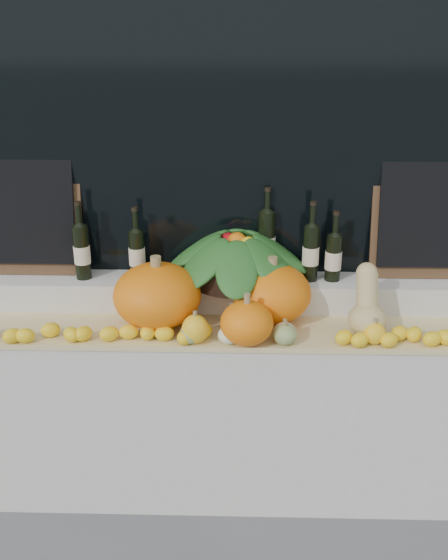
# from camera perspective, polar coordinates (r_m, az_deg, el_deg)

# --- Properties ---
(storefront_facade) EXTENTS (7.00, 0.94, 4.50)m
(storefront_facade) POSITION_cam_1_polar(r_m,az_deg,el_deg) (3.27, 0.40, 24.26)
(storefront_facade) COLOR beige
(storefront_facade) RESTS_ON ground
(display_sill) EXTENTS (2.30, 0.55, 0.88)m
(display_sill) POSITION_cam_1_polar(r_m,az_deg,el_deg) (3.07, 0.04, -11.25)
(display_sill) COLOR silver
(display_sill) RESTS_ON ground
(rear_tier) EXTENTS (2.30, 0.25, 0.16)m
(rear_tier) POSITION_cam_1_polar(r_m,az_deg,el_deg) (2.95, 0.11, -1.19)
(rear_tier) COLOR silver
(rear_tier) RESTS_ON display_sill
(straw_bedding) EXTENTS (2.10, 0.32, 0.02)m
(straw_bedding) POSITION_cam_1_polar(r_m,az_deg,el_deg) (2.73, -0.03, -4.81)
(straw_bedding) COLOR tan
(straw_bedding) RESTS_ON display_sill
(pumpkin_left) EXTENTS (0.40, 0.40, 0.28)m
(pumpkin_left) POSITION_cam_1_polar(r_m,az_deg,el_deg) (2.73, -6.12, -1.40)
(pumpkin_left) COLOR orange
(pumpkin_left) RESTS_ON straw_bedding
(pumpkin_right) EXTENTS (0.42, 0.42, 0.26)m
(pumpkin_right) POSITION_cam_1_polar(r_m,az_deg,el_deg) (2.78, 4.38, -1.19)
(pumpkin_right) COLOR orange
(pumpkin_right) RESTS_ON straw_bedding
(pumpkin_center) EXTENTS (0.25, 0.25, 0.19)m
(pumpkin_center) POSITION_cam_1_polar(r_m,az_deg,el_deg) (2.58, 2.10, -3.95)
(pumpkin_center) COLOR orange
(pumpkin_center) RESTS_ON straw_bedding
(butternut_squash) EXTENTS (0.16, 0.22, 0.30)m
(butternut_squash) POSITION_cam_1_polar(r_m,az_deg,el_deg) (2.72, 12.94, -2.49)
(butternut_squash) COLOR tan
(butternut_squash) RESTS_ON straw_bedding
(decorative_gourds) EXTENTS (0.85, 0.13, 0.15)m
(decorative_gourds) POSITION_cam_1_polar(r_m,az_deg,el_deg) (2.60, 2.53, -4.79)
(decorative_gourds) COLOR #366A1F
(decorative_gourds) RESTS_ON straw_bedding
(lemon_heap) EXTENTS (2.20, 0.16, 0.06)m
(lemon_heap) POSITION_cam_1_polar(r_m,az_deg,el_deg) (2.62, -0.09, -5.06)
(lemon_heap) COLOR yellow
(lemon_heap) RESTS_ON straw_bedding
(produce_bowl) EXTENTS (0.71, 0.71, 0.24)m
(produce_bowl) POSITION_cam_1_polar(r_m,az_deg,el_deg) (2.87, 1.19, 2.18)
(produce_bowl) COLOR black
(produce_bowl) RESTS_ON rear_tier
(wine_bottle_far_left) EXTENTS (0.08, 0.08, 0.37)m
(wine_bottle_far_left) POSITION_cam_1_polar(r_m,az_deg,el_deg) (2.94, -12.87, 2.59)
(wine_bottle_far_left) COLOR black
(wine_bottle_far_left) RESTS_ON rear_tier
(wine_bottle_near_left) EXTENTS (0.08, 0.08, 0.33)m
(wine_bottle_near_left) POSITION_cam_1_polar(r_m,az_deg,el_deg) (2.93, -7.97, 2.47)
(wine_bottle_near_left) COLOR black
(wine_bottle_near_left) RESTS_ON rear_tier
(wine_bottle_tall) EXTENTS (0.08, 0.08, 0.42)m
(wine_bottle_tall) POSITION_cam_1_polar(r_m,az_deg,el_deg) (2.93, 3.90, 3.48)
(wine_bottle_tall) COLOR black
(wine_bottle_tall) RESTS_ON rear_tier
(wine_bottle_near_right) EXTENTS (0.08, 0.08, 0.37)m
(wine_bottle_near_right) POSITION_cam_1_polar(r_m,az_deg,el_deg) (2.88, 7.93, 2.54)
(wine_bottle_near_right) COLOR black
(wine_bottle_near_right) RESTS_ON rear_tier
(wine_bottle_far_right) EXTENTS (0.08, 0.08, 0.33)m
(wine_bottle_far_right) POSITION_cam_1_polar(r_m,az_deg,el_deg) (2.90, 9.97, 2.10)
(wine_bottle_far_right) COLOR black
(wine_bottle_far_right) RESTS_ON rear_tier
(chalkboard_left) EXTENTS (0.50, 0.15, 0.61)m
(chalkboard_left) POSITION_cam_1_polar(r_m,az_deg,el_deg) (3.04, -17.58, 6.44)
(chalkboard_left) COLOR #4C331E
(chalkboard_left) RESTS_ON rear_tier
(chalkboard_right) EXTENTS (0.50, 0.15, 0.61)m
(chalkboard_right) POSITION_cam_1_polar(r_m,az_deg,el_deg) (3.00, 18.11, 6.17)
(chalkboard_right) COLOR #4C331E
(chalkboard_right) RESTS_ON rear_tier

